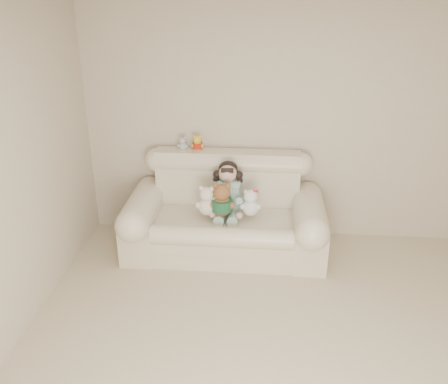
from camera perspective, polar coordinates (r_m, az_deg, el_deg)
ceiling at (r=2.64m, az=11.78°, el=19.86°), size 5.00×5.00×0.00m
wall_back at (r=5.34m, az=7.91°, el=7.79°), size 4.50×0.00×4.50m
sofa at (r=5.15m, az=0.10°, el=-1.94°), size 2.10×0.95×1.03m
seated_child at (r=5.14m, az=0.44°, el=0.46°), size 0.42×0.48×0.59m
brown_teddy at (r=4.96m, az=-0.25°, el=-0.53°), size 0.33×0.29×0.42m
white_cat at (r=4.99m, az=3.09°, el=-0.90°), size 0.27×0.24×0.34m
cream_teddy at (r=4.99m, az=-2.00°, el=-0.69°), size 0.24×0.19×0.37m
yellow_mini_bear at (r=5.32m, az=-3.11°, el=5.85°), size 0.16×0.13×0.21m
grey_mini_plush at (r=5.36m, az=-4.83°, el=5.76°), size 0.13×0.11×0.18m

